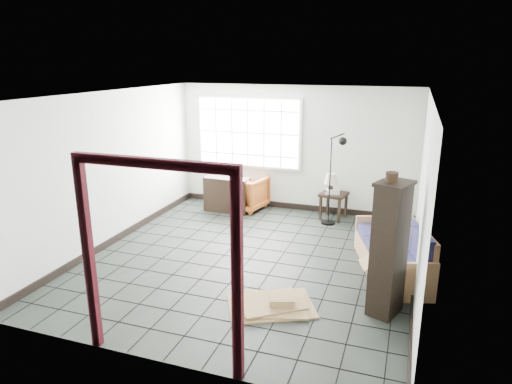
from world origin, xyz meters
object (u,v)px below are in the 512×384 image
at_px(futon_sofa, 395,253).
at_px(tall_shelf, 389,249).
at_px(armchair, 246,191).
at_px(side_table, 334,197).

distance_m(futon_sofa, tall_shelf, 1.37).
bearing_deg(tall_shelf, futon_sofa, 108.47).
relative_size(armchair, tall_shelf, 0.46).
xyz_separation_m(futon_sofa, tall_shelf, (-0.06, -1.25, 0.57)).
bearing_deg(tall_shelf, armchair, 153.79).
distance_m(armchair, side_table, 1.87).
bearing_deg(side_table, armchair, 180.00).
bearing_deg(side_table, futon_sofa, -58.56).
height_order(armchair, tall_shelf, tall_shelf).
height_order(side_table, tall_shelf, tall_shelf).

